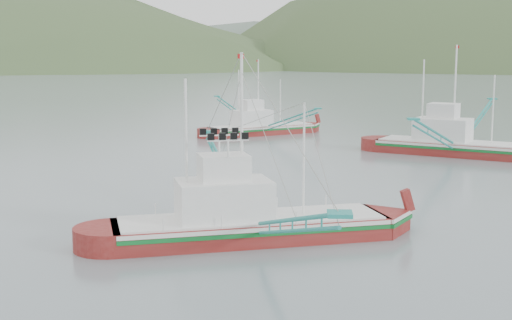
{
  "coord_description": "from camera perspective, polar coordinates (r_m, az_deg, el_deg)",
  "views": [
    {
      "loc": [
        3.04,
        -35.89,
        9.61
      ],
      "look_at": [
        0.0,
        6.0,
        3.2
      ],
      "focal_mm": 50.0,
      "sensor_mm": 36.0,
      "label": 1
    }
  ],
  "objects": [
    {
      "name": "ridge_distant",
      "position": [
        596.58,
        6.8,
        7.7
      ],
      "size": [
        960.0,
        400.0,
        240.0
      ],
      "primitive_type": "ellipsoid",
      "color": "slate",
      "rests_on": "ground"
    },
    {
      "name": "bg_boat_right",
      "position": [
        68.96,
        15.82,
        2.24
      ],
      "size": [
        16.06,
        25.66,
        11.03
      ],
      "rotation": [
        0.0,
        0.0,
        -0.46
      ],
      "color": "maroon",
      "rests_on": "ground"
    },
    {
      "name": "bg_boat_far",
      "position": [
        83.2,
        0.39,
        3.42
      ],
      "size": [
        16.49,
        21.0,
        9.4
      ],
      "rotation": [
        0.0,
        0.0,
        0.59
      ],
      "color": "maroon",
      "rests_on": "ground"
    },
    {
      "name": "main_boat",
      "position": [
        36.42,
        -0.62,
        -3.35
      ],
      "size": [
        14.54,
        24.78,
        10.32
      ],
      "rotation": [
        0.0,
        0.0,
        0.32
      ],
      "color": "maroon",
      "rests_on": "ground"
    },
    {
      "name": "ground",
      "position": [
        37.28,
        -0.67,
        -6.26
      ],
      "size": [
        1200.0,
        1200.0,
        0.0
      ],
      "primitive_type": "plane",
      "color": "slate",
      "rests_on": "ground"
    }
  ]
}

